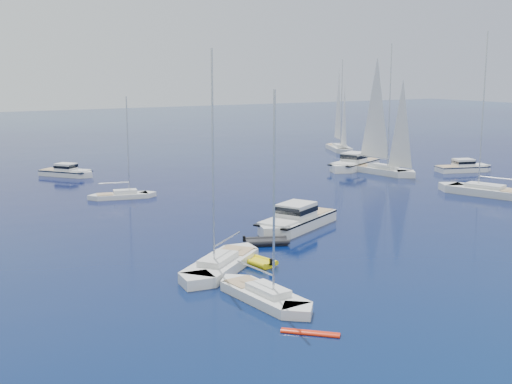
# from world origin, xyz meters

# --- Properties ---
(ground) EXTENTS (400.00, 400.00, 0.00)m
(ground) POSITION_xyz_m (0.00, 0.00, 0.00)
(ground) COLOR #07244A
(ground) RESTS_ON ground
(motor_cruiser_centre) EXTENTS (11.10, 7.71, 2.82)m
(motor_cruiser_centre) POSITION_xyz_m (-1.36, 18.60, 0.00)
(motor_cruiser_centre) COLOR silver
(motor_cruiser_centre) RESTS_ON ground
(motor_cruiser_far_r) EXTENTS (8.80, 4.99, 2.21)m
(motor_cruiser_far_r) POSITION_xyz_m (36.76, 33.91, 0.00)
(motor_cruiser_far_r) COLOR white
(motor_cruiser_far_r) RESTS_ON ground
(motor_cruiser_distant) EXTENTS (11.56, 7.72, 2.93)m
(motor_cruiser_distant) POSITION_xyz_m (25.30, 43.45, 0.00)
(motor_cruiser_distant) COLOR white
(motor_cruiser_distant) RESTS_ON ground
(motor_cruiser_horizon) EXTENTS (6.87, 7.95, 2.13)m
(motor_cruiser_horizon) POSITION_xyz_m (-10.48, 57.65, 0.00)
(motor_cruiser_horizon) COLOR silver
(motor_cruiser_horizon) RESTS_ON ground
(sailboat_fore) EXTENTS (3.03, 9.03, 13.04)m
(sailboat_fore) POSITION_xyz_m (-13.30, 4.30, 0.00)
(sailboat_fore) COLOR silver
(sailboat_fore) RESTS_ON ground
(sailboat_mid_r) EXTENTS (7.01, 12.87, 18.35)m
(sailboat_mid_r) POSITION_xyz_m (25.62, 20.38, 0.00)
(sailboat_mid_r) COLOR silver
(sailboat_mid_r) RESTS_ON ground
(sailboat_mid_l) EXTENTS (10.05, 8.66, 15.56)m
(sailboat_mid_l) POSITION_xyz_m (-12.61, 11.20, 0.00)
(sailboat_mid_l) COLOR silver
(sailboat_mid_l) RESTS_ON ground
(sailboat_centre) EXTENTS (7.91, 3.69, 11.25)m
(sailboat_centre) POSITION_xyz_m (-9.50, 39.59, 0.00)
(sailboat_centre) COLOR silver
(sailboat_centre) RESTS_ON ground
(sailboat_sails_r) EXTENTS (4.98, 12.28, 17.55)m
(sailboat_sails_r) POSITION_xyz_m (26.01, 38.66, 0.00)
(sailboat_sails_r) COLOR silver
(sailboat_sails_r) RESTS_ON ground
(sailboat_sails_far) EXTENTS (6.80, 11.04, 15.88)m
(sailboat_sails_far) POSITION_xyz_m (37.01, 61.67, 0.00)
(sailboat_sails_far) COLOR silver
(sailboat_sails_far) RESTS_ON ground
(tender_yellow) EXTENTS (2.45, 3.55, 0.95)m
(tender_yellow) POSITION_xyz_m (-9.86, 11.08, 0.00)
(tender_yellow) COLOR yellow
(tender_yellow) RESTS_ON ground
(tender_grey_near) EXTENTS (4.09, 3.20, 0.95)m
(tender_grey_near) POSITION_xyz_m (-6.32, 15.32, 0.00)
(tender_grey_near) COLOR black
(tender_grey_near) RESTS_ON ground
(kayak_orange) EXTENTS (2.61, 2.60, 0.30)m
(kayak_orange) POSITION_xyz_m (-13.91, -1.27, 0.00)
(kayak_orange) COLOR red
(kayak_orange) RESTS_ON ground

